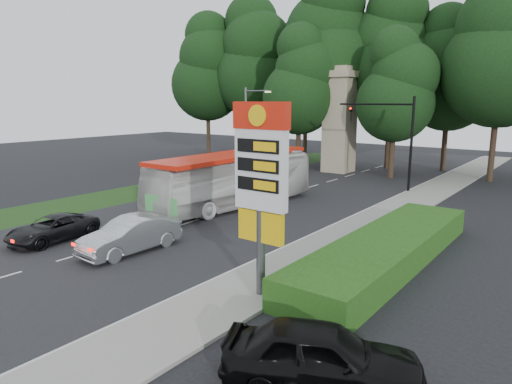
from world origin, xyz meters
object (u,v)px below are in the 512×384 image
Objects in this scene: monument at (340,119)px; sedan_silver at (130,235)px; suv_charcoal at (53,229)px; parked_car_black at (322,356)px; traffic_signal_mast at (395,130)px; gas_station_pylon at (261,174)px; streetlight_signs at (248,128)px; transit_bus at (233,181)px.

sedan_silver is at bearing -82.79° from monument.
parked_car_black reaches higher than suv_charcoal.
traffic_signal_mast is 1.49× the size of parked_car_black.
parked_car_black is (4.30, -3.35, -3.62)m from gas_station_pylon.
suv_charcoal is (-12.20, -0.92, -3.82)m from gas_station_pylon.
sedan_silver is at bearing 177.60° from gas_station_pylon.
sedan_silver is at bearing -66.68° from streetlight_signs.
transit_bus is at bearing 21.47° from parked_car_black.
monument is at bearing 1.71° from parked_car_black.
sedan_silver is at bearing 10.12° from suv_charcoal.
suv_charcoal is (-8.68, -22.92, -4.05)m from traffic_signal_mast.
transit_bus is (-6.23, -11.82, -2.91)m from traffic_signal_mast.
streetlight_signs is 9.44m from monument.
monument is 29.28m from suv_charcoal.
suv_charcoal is 16.68m from parked_car_black.
traffic_signal_mast is 26.81m from parked_car_black.
streetlight_signs is at bearing 115.21° from sedan_silver.
traffic_signal_mast is 13.67m from transit_bus.
sedan_silver is at bearing -72.01° from transit_bus.
transit_bus is at bearing -85.34° from monument.
suv_charcoal is at bearing -110.74° from traffic_signal_mast.
gas_station_pylon reaches higher than transit_bus.
gas_station_pylon is 12.81m from suv_charcoal.
traffic_signal_mast is at bearing 63.98° from suv_charcoal.
transit_bus reaches higher than suv_charcoal.
transit_bus is at bearing 72.28° from suv_charcoal.
streetlight_signs is 12.05m from transit_bus.
parked_car_black is (15.50, -31.35, -4.28)m from monument.
suv_charcoal is 0.93× the size of parked_car_black.
parked_car_black is at bearing -37.88° from gas_station_pylon.
streetlight_signs is at bearing 128.96° from gas_station_pylon.
transit_bus is at bearing -56.77° from streetlight_signs.
traffic_signal_mast is 9.76m from monument.
monument is at bearing 58.03° from streetlight_signs.
gas_station_pylon is at bearing 27.51° from parked_car_black.
gas_station_pylon is at bearing -51.04° from streetlight_signs.
traffic_signal_mast is 0.72× the size of monument.
sedan_silver is (2.05, -9.86, -0.96)m from transit_bus.
monument reaches higher than transit_bus.
monument is (-7.68, 6.00, 0.43)m from traffic_signal_mast.
streetlight_signs is at bearing -171.08° from traffic_signal_mast.
monument reaches higher than streetlight_signs.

